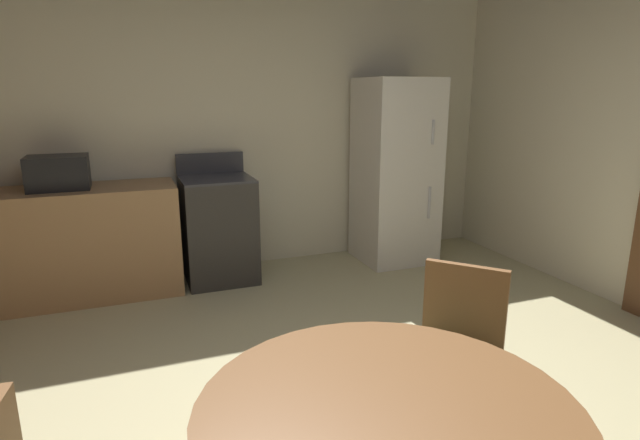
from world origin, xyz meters
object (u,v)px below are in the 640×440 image
at_px(oven_range, 218,228).
at_px(refrigerator, 395,172).
at_px(microwave, 58,173).
at_px(chair_northeast, 456,349).

bearing_deg(oven_range, refrigerator, -1.79).
bearing_deg(microwave, oven_range, 0.17).
bearing_deg(oven_range, chair_northeast, -76.87).
bearing_deg(chair_northeast, microwave, -96.93).
bearing_deg(refrigerator, microwave, 179.02).
height_order(refrigerator, microwave, refrigerator).
xyz_separation_m(refrigerator, chair_northeast, (-1.11, -2.58, -0.38)).
bearing_deg(chair_northeast, refrigerator, -154.86).
relative_size(refrigerator, microwave, 4.00).
relative_size(oven_range, refrigerator, 0.62).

